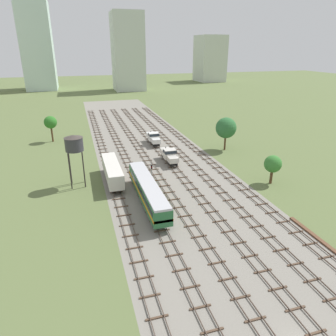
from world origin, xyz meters
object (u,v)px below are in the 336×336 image
(freight_boxcar_far_left_near, at_px, (112,170))
(signal_post_nearest, at_px, (152,172))
(shunter_loco_centre_midfar, at_px, (153,137))
(diesel_railcar_left_nearest, at_px, (148,190))
(shunter_loco_centre_mid, at_px, (169,154))
(water_tower, at_px, (74,144))

(freight_boxcar_far_left_near, relative_size, signal_post_nearest, 3.08)
(shunter_loco_centre_midfar, bearing_deg, signal_post_nearest, -104.62)
(diesel_railcar_left_nearest, xyz_separation_m, freight_boxcar_far_left_near, (-4.67, 11.10, -0.15))
(signal_post_nearest, bearing_deg, freight_boxcar_far_left_near, 148.57)
(diesel_railcar_left_nearest, bearing_deg, shunter_loco_centre_mid, 63.02)
(shunter_loco_centre_mid, height_order, signal_post_nearest, signal_post_nearest)
(diesel_railcar_left_nearest, xyz_separation_m, shunter_loco_centre_midfar, (9.35, 33.70, -0.59))
(freight_boxcar_far_left_near, bearing_deg, shunter_loco_centre_midfar, 58.20)
(freight_boxcar_far_left_near, xyz_separation_m, water_tower, (-6.69, 0.16, 5.99))
(shunter_loco_centre_mid, xyz_separation_m, water_tower, (-20.71, -7.11, 6.43))
(shunter_loco_centre_mid, height_order, shunter_loco_centre_midfar, same)
(diesel_railcar_left_nearest, bearing_deg, water_tower, 135.27)
(shunter_loco_centre_mid, bearing_deg, water_tower, -161.05)
(shunter_loco_centre_mid, xyz_separation_m, signal_post_nearest, (-7.01, -11.55, 0.92))
(freight_boxcar_far_left_near, height_order, shunter_loco_centre_midfar, freight_boxcar_far_left_near)
(freight_boxcar_far_left_near, distance_m, shunter_loco_centre_mid, 15.79)
(diesel_railcar_left_nearest, height_order, shunter_loco_centre_mid, diesel_railcar_left_nearest)
(shunter_loco_centre_midfar, bearing_deg, shunter_loco_centre_mid, -90.00)
(diesel_railcar_left_nearest, distance_m, signal_post_nearest, 7.22)
(freight_boxcar_far_left_near, xyz_separation_m, signal_post_nearest, (7.00, -4.28, 0.48))
(shunter_loco_centre_midfar, bearing_deg, freight_boxcar_far_left_near, -121.80)
(water_tower, bearing_deg, diesel_railcar_left_nearest, -44.73)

